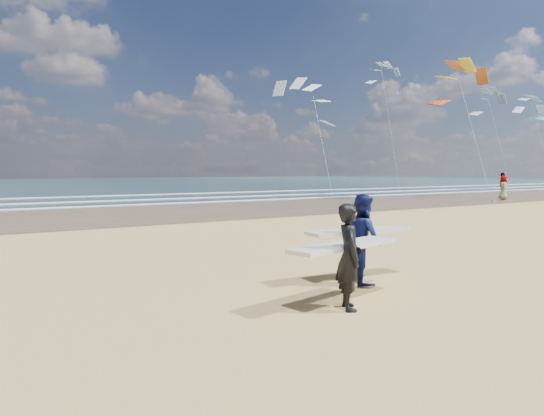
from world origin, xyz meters
TOP-DOWN VIEW (x-y plane):
  - wet_sand_strip at (20.00, 18.00)m, footprint 220.00×12.00m
  - ocean at (20.00, 72.00)m, footprint 220.00×100.00m
  - foam_breakers at (20.00, 28.10)m, footprint 220.00×11.70m
  - surfer_near at (0.02, -0.50)m, footprint 2.26×1.18m
  - surfer_far at (1.36, 0.61)m, footprint 2.23×1.19m
  - beachgoer_0 at (27.60, 14.35)m, footprint 1.00×0.97m
  - beachgoer_1 at (30.03, 15.98)m, footprint 1.19×1.04m
  - kite_0 at (25.28, 15.82)m, footprint 6.39×4.80m
  - kite_1 at (18.38, 24.02)m, footprint 6.11×4.77m
  - kite_2 at (43.06, 25.25)m, footprint 5.92×4.75m
  - kite_4 at (59.09, 29.66)m, footprint 6.42×4.81m
  - kite_5 at (33.01, 30.95)m, footprint 4.88×4.64m

SIDE VIEW (x-z plane):
  - wet_sand_strip at x=20.00m, z-range 0.00..0.01m
  - ocean at x=20.00m, z-range 0.00..0.02m
  - foam_breakers at x=20.00m, z-range 0.02..0.08m
  - surfer_near at x=0.02m, z-range 0.02..1.66m
  - surfer_far at x=1.36m, z-range 0.01..1.72m
  - beachgoer_0 at x=27.60m, z-range 0.00..1.73m
  - beachgoer_1 at x=30.03m, z-range 0.00..1.93m
  - kite_1 at x=18.38m, z-range 0.65..10.55m
  - kite_0 at x=25.28m, z-range 0.80..11.81m
  - kite_2 at x=43.06m, z-range 0.65..12.51m
  - kite_5 at x=33.01m, z-range 0.30..14.78m
  - kite_4 at x=59.09m, z-range 0.90..14.20m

